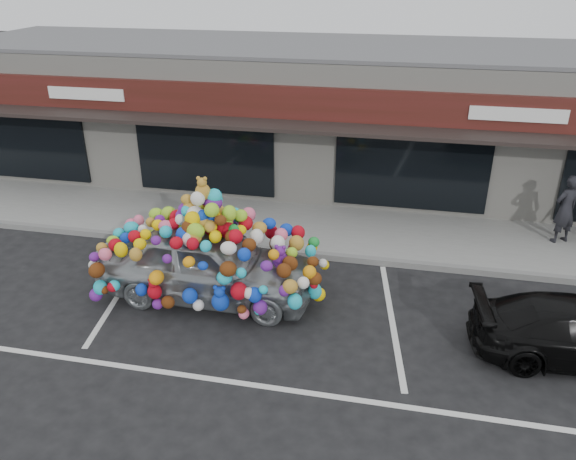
# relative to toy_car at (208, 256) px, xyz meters

# --- Properties ---
(ground) EXTENTS (90.00, 90.00, 0.00)m
(ground) POSITION_rel_toy_car_xyz_m (1.17, -0.34, -0.98)
(ground) COLOR black
(ground) RESTS_ON ground
(shop_building) EXTENTS (24.00, 7.20, 4.31)m
(shop_building) POSITION_rel_toy_car_xyz_m (1.17, 8.11, 1.18)
(shop_building) COLOR beige
(shop_building) RESTS_ON ground
(sidewalk) EXTENTS (26.00, 3.00, 0.15)m
(sidewalk) POSITION_rel_toy_car_xyz_m (1.17, 3.66, -0.90)
(sidewalk) COLOR gray
(sidewalk) RESTS_ON ground
(kerb) EXTENTS (26.00, 0.18, 0.16)m
(kerb) POSITION_rel_toy_car_xyz_m (1.17, 2.16, -0.90)
(kerb) COLOR slate
(kerb) RESTS_ON ground
(parking_stripe_left) EXTENTS (0.73, 4.37, 0.01)m
(parking_stripe_left) POSITION_rel_toy_car_xyz_m (-2.03, -0.14, -0.98)
(parking_stripe_left) COLOR silver
(parking_stripe_left) RESTS_ON ground
(parking_stripe_mid) EXTENTS (0.73, 4.37, 0.01)m
(parking_stripe_mid) POSITION_rel_toy_car_xyz_m (3.97, -0.14, -0.98)
(parking_stripe_mid) COLOR silver
(parking_stripe_mid) RESTS_ON ground
(lane_line) EXTENTS (14.00, 0.12, 0.01)m
(lane_line) POSITION_rel_toy_car_xyz_m (3.17, -2.64, -0.98)
(lane_line) COLOR silver
(lane_line) RESTS_ON ground
(toy_car) EXTENTS (3.35, 4.97, 2.89)m
(toy_car) POSITION_rel_toy_car_xyz_m (0.00, 0.00, 0.00)
(toy_car) COLOR silver
(toy_car) RESTS_ON ground
(pedestrian_a) EXTENTS (0.78, 0.70, 1.80)m
(pedestrian_a) POSITION_rel_toy_car_xyz_m (8.02, 4.06, 0.07)
(pedestrian_a) COLOR black
(pedestrian_a) RESTS_ON sidewalk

